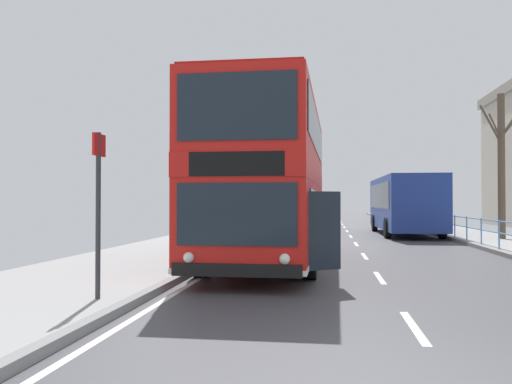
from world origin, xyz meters
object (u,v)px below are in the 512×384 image
at_px(double_decker_bus_main, 270,181).
at_px(bus_stop_sign_near, 98,196).
at_px(background_bus_far_lane, 404,203).
at_px(bare_tree_far_00, 502,160).

xyz_separation_m(double_decker_bus_main, bus_stop_sign_near, (-2.11, -6.52, -0.49)).
distance_m(background_bus_far_lane, bus_stop_sign_near, 21.84).
bearing_deg(bare_tree_far_00, double_decker_bus_main, -134.20).
distance_m(double_decker_bus_main, bare_tree_far_00, 12.81).
relative_size(double_decker_bus_main, bus_stop_sign_near, 3.89).
relative_size(background_bus_far_lane, bare_tree_far_00, 1.62).
bearing_deg(bus_stop_sign_near, double_decker_bus_main, 72.06).
bearing_deg(double_decker_bus_main, bus_stop_sign_near, -107.94).
bearing_deg(bare_tree_far_00, background_bus_far_lane, 125.18).
bearing_deg(background_bus_far_lane, double_decker_bus_main, -111.61).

